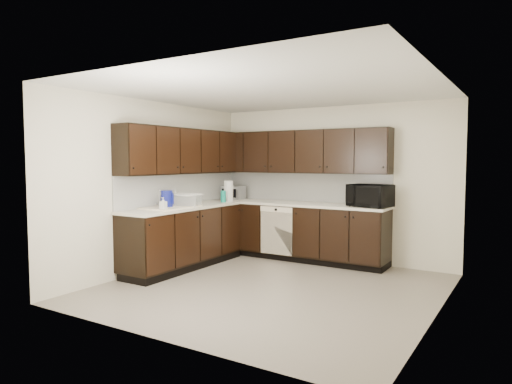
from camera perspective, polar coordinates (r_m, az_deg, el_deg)
floor at (r=5.96m, az=1.85°, el=-11.91°), size 4.00×4.00×0.00m
ceiling at (r=5.80m, az=1.91°, el=12.61°), size 4.00×4.00×0.00m
wall_back at (r=7.54m, az=9.44°, el=1.04°), size 4.00×0.02×2.50m
wall_left at (r=6.95m, az=-12.59°, el=0.75°), size 0.02×4.00×2.50m
wall_right at (r=5.06m, az=21.95°, el=-0.63°), size 0.02×4.00×2.50m
wall_front at (r=4.13m, az=-12.00°, el=-1.40°), size 4.00×0.02×2.50m
lower_cabinets at (r=7.30m, az=-0.69°, el=-5.61°), size 3.00×2.80×0.90m
countertop at (r=7.23m, az=-0.72°, el=-1.65°), size 3.03×2.83×0.04m
backsplash at (r=7.50m, az=-1.21°, el=0.54°), size 3.00×2.80×0.48m
upper_cabinets at (r=7.33m, az=-0.95°, el=5.07°), size 3.00×2.80×0.70m
dishwasher at (r=7.38m, az=2.58°, el=-4.47°), size 0.58×0.04×0.78m
sink at (r=6.76m, az=-10.67°, el=-2.46°), size 0.54×0.82×0.42m
microwave at (r=6.96m, az=14.03°, el=-0.45°), size 0.68×0.54×0.33m
soap_bottle_a at (r=6.44m, az=-11.53°, el=-1.45°), size 0.09×0.09×0.18m
soap_bottle_b at (r=7.11m, az=-10.06°, el=-0.59°), size 0.11×0.12×0.26m
toaster_oven at (r=8.14m, az=-2.83°, el=-0.07°), size 0.39×0.30×0.23m
storage_bin at (r=6.94m, az=-8.98°, el=-1.03°), size 0.55×0.49×0.18m
blue_pitcher at (r=6.71m, az=-11.08°, el=-0.89°), size 0.19×0.19×0.26m
teal_tumbler at (r=7.53m, az=-4.11°, el=-0.57°), size 0.09×0.09×0.19m
paper_towel_roll at (r=7.75m, az=-3.46°, el=0.14°), size 0.20×0.20×0.34m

